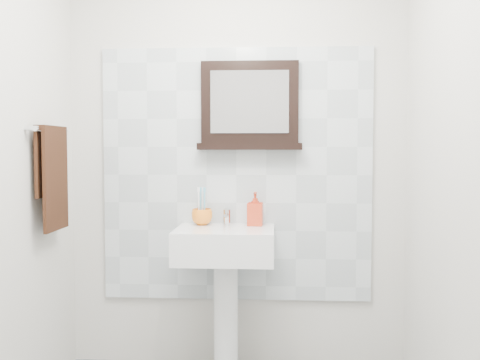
% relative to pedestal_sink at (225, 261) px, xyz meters
% --- Properties ---
extents(back_wall, '(2.00, 0.01, 2.50)m').
position_rel_pedestal_sink_xyz_m(back_wall, '(0.05, 0.23, 0.57)').
color(back_wall, beige).
rests_on(back_wall, ground).
extents(front_wall, '(2.00, 0.01, 2.50)m').
position_rel_pedestal_sink_xyz_m(front_wall, '(0.05, -1.97, 0.57)').
color(front_wall, beige).
rests_on(front_wall, ground).
extents(right_wall, '(0.01, 2.20, 2.50)m').
position_rel_pedestal_sink_xyz_m(right_wall, '(1.05, -0.87, 0.57)').
color(right_wall, beige).
rests_on(right_wall, ground).
extents(splashback, '(1.60, 0.02, 1.50)m').
position_rel_pedestal_sink_xyz_m(splashback, '(0.05, 0.21, 0.47)').
color(splashback, silver).
rests_on(splashback, back_wall).
extents(pedestal_sink, '(0.55, 0.44, 0.96)m').
position_rel_pedestal_sink_xyz_m(pedestal_sink, '(0.00, 0.00, 0.00)').
color(pedestal_sink, white).
rests_on(pedestal_sink, ground).
extents(toothbrush_cup, '(0.13, 0.13, 0.10)m').
position_rel_pedestal_sink_xyz_m(toothbrush_cup, '(-0.15, 0.12, 0.23)').
color(toothbrush_cup, orange).
rests_on(toothbrush_cup, pedestal_sink).
extents(toothbrushes, '(0.05, 0.04, 0.21)m').
position_rel_pedestal_sink_xyz_m(toothbrushes, '(-0.15, 0.12, 0.31)').
color(toothbrushes, white).
rests_on(toothbrushes, toothbrush_cup).
extents(soap_dispenser, '(0.09, 0.10, 0.20)m').
position_rel_pedestal_sink_xyz_m(soap_dispenser, '(0.17, 0.12, 0.28)').
color(soap_dispenser, red).
rests_on(soap_dispenser, pedestal_sink).
extents(framed_mirror, '(0.61, 0.11, 0.52)m').
position_rel_pedestal_sink_xyz_m(framed_mirror, '(0.13, 0.19, 0.87)').
color(framed_mirror, black).
rests_on(framed_mirror, back_wall).
extents(towel_bar, '(0.07, 0.40, 0.03)m').
position_rel_pedestal_sink_xyz_m(towel_bar, '(-0.90, -0.23, 0.73)').
color(towel_bar, silver).
rests_on(towel_bar, left_wall).
extents(hand_towel, '(0.06, 0.30, 0.55)m').
position_rel_pedestal_sink_xyz_m(hand_towel, '(-0.89, -0.23, 0.52)').
color(hand_towel, black).
rests_on(hand_towel, towel_bar).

